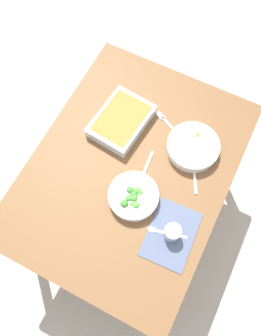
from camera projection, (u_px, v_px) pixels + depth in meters
ground_plane at (130, 208)px, 2.28m from camera, size 6.00×6.00×0.00m
dining_table at (130, 175)px, 1.67m from camera, size 1.20×0.90×0.74m
placemat at (171, 234)px, 1.47m from camera, size 0.29×0.22×0.00m
stew_bowl at (193, 147)px, 1.59m from camera, size 0.25×0.25×0.06m
broccoli_bowl at (133, 196)px, 1.51m from camera, size 0.23×0.23×0.07m
baking_dish at (121, 121)px, 1.64m from camera, size 0.32×0.25×0.06m
drink_cup at (172, 233)px, 1.44m from camera, size 0.07×0.07×0.08m
spoon_by_stew at (194, 171)px, 1.58m from camera, size 0.16×0.10×0.01m
spoon_by_broccoli at (144, 172)px, 1.58m from camera, size 0.18×0.03×0.01m
spoon_spare at (161, 232)px, 1.48m from camera, size 0.06×0.17×0.01m
fork_on_table at (167, 123)px, 1.67m from camera, size 0.09×0.17×0.01m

